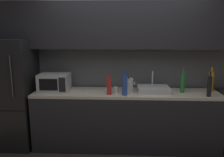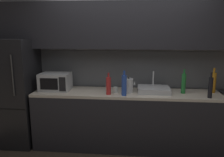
{
  "view_description": "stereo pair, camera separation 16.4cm",
  "coord_description": "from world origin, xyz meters",
  "px_view_note": "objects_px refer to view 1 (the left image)",
  "views": [
    {
      "loc": [
        -0.06,
        -2.43,
        1.79
      ],
      "look_at": [
        -0.22,
        0.9,
        1.11
      ],
      "focal_mm": 35.78,
      "sensor_mm": 36.0,
      "label": 1
    },
    {
      "loc": [
        0.1,
        -2.42,
        1.79
      ],
      "look_at": [
        -0.22,
        0.9,
        1.11
      ],
      "focal_mm": 35.78,
      "sensor_mm": 36.0,
      "label": 2
    }
  ],
  "objects_px": {
    "wine_bottle_blue": "(125,85)",
    "wine_bottle_dark": "(209,86)",
    "kettle": "(128,85)",
    "wine_bottle_amber": "(211,81)",
    "mug_clear": "(116,90)",
    "microwave": "(55,82)",
    "refrigerator": "(12,93)",
    "wine_bottle_green": "(183,82)",
    "wine_bottle_red": "(109,86)"
  },
  "relations": [
    {
      "from": "wine_bottle_blue",
      "to": "wine_bottle_dark",
      "type": "height_order",
      "value": "wine_bottle_blue"
    },
    {
      "from": "kettle",
      "to": "wine_bottle_dark",
      "type": "distance_m",
      "value": 1.16
    },
    {
      "from": "wine_bottle_dark",
      "to": "wine_bottle_blue",
      "type": "bearing_deg",
      "value": 179.67
    },
    {
      "from": "wine_bottle_amber",
      "to": "mug_clear",
      "type": "relative_size",
      "value": 4.32
    },
    {
      "from": "microwave",
      "to": "refrigerator",
      "type": "bearing_deg",
      "value": -178.45
    },
    {
      "from": "wine_bottle_green",
      "to": "mug_clear",
      "type": "bearing_deg",
      "value": -176.38
    },
    {
      "from": "microwave",
      "to": "wine_bottle_blue",
      "type": "bearing_deg",
      "value": -11.07
    },
    {
      "from": "wine_bottle_red",
      "to": "mug_clear",
      "type": "relative_size",
      "value": 3.7
    },
    {
      "from": "wine_bottle_green",
      "to": "microwave",
      "type": "bearing_deg",
      "value": 179.6
    },
    {
      "from": "kettle",
      "to": "wine_bottle_red",
      "type": "height_order",
      "value": "wine_bottle_red"
    },
    {
      "from": "mug_clear",
      "to": "wine_bottle_blue",
      "type": "bearing_deg",
      "value": -45.07
    },
    {
      "from": "wine_bottle_blue",
      "to": "wine_bottle_dark",
      "type": "xyz_separation_m",
      "value": [
        1.2,
        -0.01,
        -0.0
      ]
    },
    {
      "from": "wine_bottle_green",
      "to": "wine_bottle_dark",
      "type": "distance_m",
      "value": 0.38
    },
    {
      "from": "wine_bottle_green",
      "to": "wine_bottle_red",
      "type": "bearing_deg",
      "value": -171.42
    },
    {
      "from": "refrigerator",
      "to": "wine_bottle_dark",
      "type": "height_order",
      "value": "refrigerator"
    },
    {
      "from": "wine_bottle_green",
      "to": "wine_bottle_dark",
      "type": "height_order",
      "value": "wine_bottle_green"
    },
    {
      "from": "wine_bottle_blue",
      "to": "mug_clear",
      "type": "distance_m",
      "value": 0.22
    },
    {
      "from": "refrigerator",
      "to": "kettle",
      "type": "relative_size",
      "value": 7.16
    },
    {
      "from": "wine_bottle_green",
      "to": "mug_clear",
      "type": "xyz_separation_m",
      "value": [
        -1.01,
        -0.06,
        -0.11
      ]
    },
    {
      "from": "wine_bottle_amber",
      "to": "wine_bottle_green",
      "type": "bearing_deg",
      "value": -169.25
    },
    {
      "from": "wine_bottle_blue",
      "to": "wine_bottle_dark",
      "type": "relative_size",
      "value": 1.02
    },
    {
      "from": "wine_bottle_green",
      "to": "mug_clear",
      "type": "height_order",
      "value": "wine_bottle_green"
    },
    {
      "from": "wine_bottle_dark",
      "to": "wine_bottle_green",
      "type": "bearing_deg",
      "value": 147.02
    },
    {
      "from": "mug_clear",
      "to": "microwave",
      "type": "bearing_deg",
      "value": 175.36
    },
    {
      "from": "wine_bottle_blue",
      "to": "wine_bottle_green",
      "type": "distance_m",
      "value": 0.9
    },
    {
      "from": "wine_bottle_red",
      "to": "wine_bottle_green",
      "type": "height_order",
      "value": "wine_bottle_green"
    },
    {
      "from": "refrigerator",
      "to": "mug_clear",
      "type": "height_order",
      "value": "refrigerator"
    },
    {
      "from": "microwave",
      "to": "wine_bottle_blue",
      "type": "xyz_separation_m",
      "value": [
        1.09,
        -0.21,
        0.02
      ]
    },
    {
      "from": "kettle",
      "to": "wine_bottle_blue",
      "type": "height_order",
      "value": "wine_bottle_blue"
    },
    {
      "from": "mug_clear",
      "to": "wine_bottle_amber",
      "type": "bearing_deg",
      "value": 5.85
    },
    {
      "from": "wine_bottle_dark",
      "to": "mug_clear",
      "type": "xyz_separation_m",
      "value": [
        -1.33,
        0.14,
        -0.11
      ]
    },
    {
      "from": "wine_bottle_red",
      "to": "wine_bottle_blue",
      "type": "bearing_deg",
      "value": -8.25
    },
    {
      "from": "wine_bottle_blue",
      "to": "refrigerator",
      "type": "bearing_deg",
      "value": 173.71
    },
    {
      "from": "wine_bottle_amber",
      "to": "wine_bottle_dark",
      "type": "height_order",
      "value": "wine_bottle_amber"
    },
    {
      "from": "kettle",
      "to": "mug_clear",
      "type": "relative_size",
      "value": 2.73
    },
    {
      "from": "wine_bottle_dark",
      "to": "microwave",
      "type": "bearing_deg",
      "value": 174.49
    },
    {
      "from": "kettle",
      "to": "microwave",
      "type": "bearing_deg",
      "value": 177.94
    },
    {
      "from": "kettle",
      "to": "wine_bottle_red",
      "type": "xyz_separation_m",
      "value": [
        -0.29,
        -0.14,
        0.02
      ]
    },
    {
      "from": "kettle",
      "to": "mug_clear",
      "type": "height_order",
      "value": "kettle"
    },
    {
      "from": "refrigerator",
      "to": "kettle",
      "type": "xyz_separation_m",
      "value": [
        1.83,
        -0.02,
        0.16
      ]
    },
    {
      "from": "wine_bottle_red",
      "to": "microwave",
      "type": "bearing_deg",
      "value": 168.19
    },
    {
      "from": "refrigerator",
      "to": "wine_bottle_dark",
      "type": "relative_size",
      "value": 4.73
    },
    {
      "from": "microwave",
      "to": "mug_clear",
      "type": "relative_size",
      "value": 5.27
    },
    {
      "from": "wine_bottle_red",
      "to": "wine_bottle_blue",
      "type": "xyz_separation_m",
      "value": [
        0.23,
        -0.03,
        0.02
      ]
    },
    {
      "from": "wine_bottle_blue",
      "to": "kettle",
      "type": "bearing_deg",
      "value": 71.59
    },
    {
      "from": "kettle",
      "to": "wine_bottle_blue",
      "type": "xyz_separation_m",
      "value": [
        -0.06,
        -0.17,
        0.05
      ]
    },
    {
      "from": "refrigerator",
      "to": "microwave",
      "type": "relative_size",
      "value": 3.7
    },
    {
      "from": "refrigerator",
      "to": "mug_clear",
      "type": "distance_m",
      "value": 1.64
    },
    {
      "from": "wine_bottle_red",
      "to": "wine_bottle_blue",
      "type": "relative_size",
      "value": 0.88
    },
    {
      "from": "microwave",
      "to": "wine_bottle_amber",
      "type": "distance_m",
      "value": 2.43
    }
  ]
}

